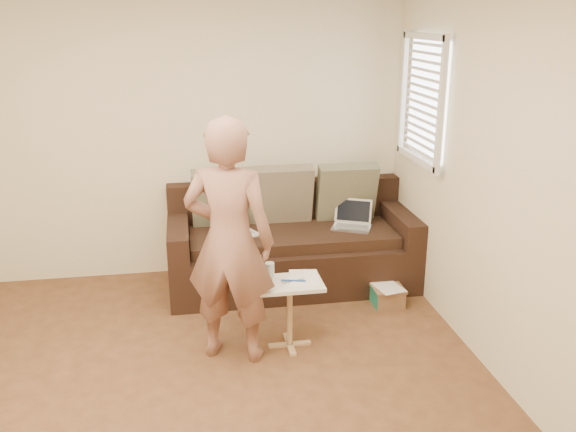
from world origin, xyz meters
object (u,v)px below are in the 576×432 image
Objects in this scene: laptop_silver at (351,228)px; side_table at (290,314)px; drinking_glass at (270,271)px; striped_box at (387,295)px; laptop_white at (238,235)px; person at (229,242)px; sofa at (292,240)px.

side_table is (-0.76, -1.06, -0.26)m from laptop_silver.
drinking_glass is (-0.89, -0.97, 0.06)m from laptop_silver.
drinking_glass reaches higher than striped_box.
laptop_white is at bearing 104.80° from side_table.
laptop_silver is 2.84× the size of drinking_glass.
laptop_silver is 0.19× the size of person.
person is at bearing -122.84° from laptop_white.
laptop_white is 0.97m from drinking_glass.
sofa is 8.23× the size of striped_box.
laptop_white reaches higher than laptop_silver.
drinking_glass reaches higher than laptop_white.
person is at bearing -155.55° from drinking_glass.
sofa reaches higher than side_table.
person is (-1.19, -1.11, 0.36)m from laptop_silver.
person is (-0.16, -1.10, 0.36)m from laptop_white.
laptop_silver is 1.03m from laptop_white.
laptop_silver is (0.54, -0.05, 0.10)m from sofa.
laptop_white is 1.39m from striped_box.
side_table is at bearing -33.57° from drinking_glass.
side_table is at bearing -150.33° from striped_box.
laptop_white is (-0.49, -0.06, 0.10)m from sofa.
laptop_white is at bearing 157.17° from striped_box.
person is at bearing -157.00° from striped_box.
person is at bearing -111.51° from laptop_silver.
sofa is 18.33× the size of drinking_glass.
sofa reaches higher than drinking_glass.
laptop_white reaches higher than side_table.
drinking_glass reaches higher than laptop_silver.
laptop_silver is 1.33m from side_table.
sofa is 1.40m from person.
side_table is at bearing -153.19° from person.
sofa is 6.46× the size of laptop_silver.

